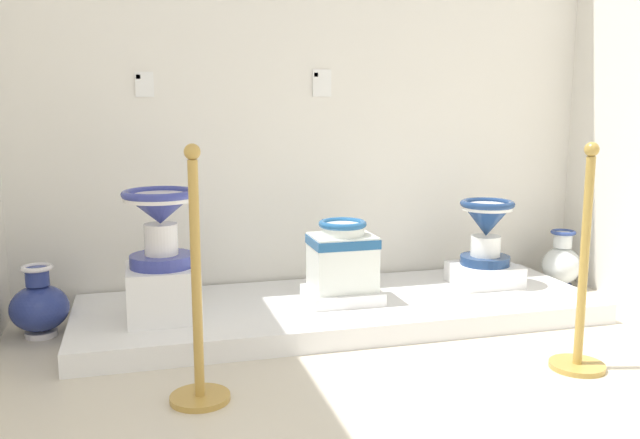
{
  "coord_description": "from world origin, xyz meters",
  "views": [
    {
      "loc": [
        0.71,
        -0.77,
        1.17
      ],
      "look_at": [
        1.65,
        2.66,
        0.57
      ],
      "focal_mm": 37.57,
      "sensor_mm": 36.0,
      "label": 1
    }
  ],
  "objects_px": {
    "antique_toilet_rightmost": "(486,225)",
    "info_placard_first": "(144,84)",
    "plinth_block_tall_cobalt": "(163,292)",
    "decorative_vase_spare": "(561,263)",
    "stanchion_post_near_right": "(581,301)",
    "antique_toilet_tall_cobalt": "(160,217)",
    "decorative_vase_corner": "(39,306)",
    "info_placard_second": "(322,83)",
    "stanchion_post_near_left": "(198,324)",
    "antique_toilet_squat_floral": "(342,254)",
    "plinth_block_squat_floral": "(342,295)",
    "plinth_block_rightmost": "(484,274)"
  },
  "relations": [
    {
      "from": "info_placard_second",
      "to": "stanchion_post_near_left",
      "type": "relative_size",
      "value": 0.15
    },
    {
      "from": "plinth_block_rightmost",
      "to": "decorative_vase_corner",
      "type": "xyz_separation_m",
      "value": [
        -2.5,
        0.06,
        -0.01
      ]
    },
    {
      "from": "decorative_vase_spare",
      "to": "stanchion_post_near_right",
      "type": "relative_size",
      "value": 0.37
    },
    {
      "from": "antique_toilet_squat_floral",
      "to": "decorative_vase_spare",
      "type": "distance_m",
      "value": 1.6
    },
    {
      "from": "decorative_vase_spare",
      "to": "info_placard_second",
      "type": "bearing_deg",
      "value": 169.82
    },
    {
      "from": "plinth_block_tall_cobalt",
      "to": "plinth_block_squat_floral",
      "type": "height_order",
      "value": "plinth_block_tall_cobalt"
    },
    {
      "from": "antique_toilet_rightmost",
      "to": "stanchion_post_near_left",
      "type": "xyz_separation_m",
      "value": [
        -1.78,
        -0.93,
        -0.15
      ]
    },
    {
      "from": "plinth_block_tall_cobalt",
      "to": "antique_toilet_squat_floral",
      "type": "xyz_separation_m",
      "value": [
        0.96,
        0.04,
        0.13
      ]
    },
    {
      "from": "plinth_block_squat_floral",
      "to": "info_placard_first",
      "type": "relative_size",
      "value": 2.89
    },
    {
      "from": "plinth_block_squat_floral",
      "to": "info_placard_second",
      "type": "xyz_separation_m",
      "value": [
        0.03,
        0.53,
        1.16
      ]
    },
    {
      "from": "antique_toilet_rightmost",
      "to": "info_placard_first",
      "type": "height_order",
      "value": "info_placard_first"
    },
    {
      "from": "info_placard_second",
      "to": "antique_toilet_tall_cobalt",
      "type": "bearing_deg",
      "value": -150.12
    },
    {
      "from": "antique_toilet_squat_floral",
      "to": "info_placard_first",
      "type": "xyz_separation_m",
      "value": [
        -1.0,
        0.53,
        0.92
      ]
    },
    {
      "from": "plinth_block_rightmost",
      "to": "antique_toilet_rightmost",
      "type": "relative_size",
      "value": 0.97
    },
    {
      "from": "stanchion_post_near_left",
      "to": "stanchion_post_near_right",
      "type": "height_order",
      "value": "stanchion_post_near_left"
    },
    {
      "from": "info_placard_second",
      "to": "plinth_block_rightmost",
      "type": "bearing_deg",
      "value": -25.58
    },
    {
      "from": "plinth_block_tall_cobalt",
      "to": "info_placard_first",
      "type": "distance_m",
      "value": 1.19
    },
    {
      "from": "decorative_vase_corner",
      "to": "decorative_vase_spare",
      "type": "xyz_separation_m",
      "value": [
        3.14,
        0.09,
        0.01
      ]
    },
    {
      "from": "info_placard_first",
      "to": "decorative_vase_spare",
      "type": "xyz_separation_m",
      "value": [
        2.56,
        -0.28,
        -1.12
      ]
    },
    {
      "from": "stanchion_post_near_left",
      "to": "antique_toilet_rightmost",
      "type": "bearing_deg",
      "value": 27.51
    },
    {
      "from": "antique_toilet_rightmost",
      "to": "info_placard_second",
      "type": "height_order",
      "value": "info_placard_second"
    },
    {
      "from": "plinth_block_squat_floral",
      "to": "stanchion_post_near_left",
      "type": "xyz_separation_m",
      "value": [
        -0.85,
        -0.82,
        0.18
      ]
    },
    {
      "from": "info_placard_first",
      "to": "decorative_vase_corner",
      "type": "xyz_separation_m",
      "value": [
        -0.57,
        -0.37,
        -1.13
      ]
    },
    {
      "from": "plinth_block_squat_floral",
      "to": "antique_toilet_squat_floral",
      "type": "relative_size",
      "value": 1.05
    },
    {
      "from": "info_placard_second",
      "to": "decorative_vase_spare",
      "type": "height_order",
      "value": "info_placard_second"
    },
    {
      "from": "decorative_vase_spare",
      "to": "stanchion_post_near_right",
      "type": "distance_m",
      "value": 1.41
    },
    {
      "from": "info_placard_first",
      "to": "decorative_vase_spare",
      "type": "bearing_deg",
      "value": -6.14
    },
    {
      "from": "info_placard_first",
      "to": "antique_toilet_squat_floral",
      "type": "bearing_deg",
      "value": -28.13
    },
    {
      "from": "antique_toilet_tall_cobalt",
      "to": "plinth_block_squat_floral",
      "type": "relative_size",
      "value": 0.97
    },
    {
      "from": "antique_toilet_rightmost",
      "to": "stanchion_post_near_right",
      "type": "xyz_separation_m",
      "value": [
        -0.1,
        -1.04,
        -0.16
      ]
    },
    {
      "from": "plinth_block_squat_floral",
      "to": "decorative_vase_spare",
      "type": "bearing_deg",
      "value": 9.33
    },
    {
      "from": "antique_toilet_rightmost",
      "to": "info_placard_second",
      "type": "distance_m",
      "value": 1.3
    },
    {
      "from": "antique_toilet_rightmost",
      "to": "decorative_vase_corner",
      "type": "relative_size",
      "value": 1.03
    },
    {
      "from": "antique_toilet_tall_cobalt",
      "to": "decorative_vase_corner",
      "type": "height_order",
      "value": "antique_toilet_tall_cobalt"
    },
    {
      "from": "antique_toilet_tall_cobalt",
      "to": "decorative_vase_spare",
      "type": "xyz_separation_m",
      "value": [
        2.52,
        0.29,
        -0.46
      ]
    },
    {
      "from": "plinth_block_tall_cobalt",
      "to": "decorative_vase_spare",
      "type": "distance_m",
      "value": 2.54
    },
    {
      "from": "plinth_block_tall_cobalt",
      "to": "stanchion_post_near_right",
      "type": "relative_size",
      "value": 0.37
    },
    {
      "from": "info_placard_second",
      "to": "decorative_vase_corner",
      "type": "height_order",
      "value": "info_placard_second"
    },
    {
      "from": "antique_toilet_tall_cobalt",
      "to": "decorative_vase_spare",
      "type": "bearing_deg",
      "value": 6.61
    },
    {
      "from": "info_placard_first",
      "to": "stanchion_post_near_right",
      "type": "relative_size",
      "value": 0.14
    },
    {
      "from": "antique_toilet_tall_cobalt",
      "to": "plinth_block_tall_cobalt",
      "type": "bearing_deg",
      "value": 0.0
    },
    {
      "from": "plinth_block_tall_cobalt",
      "to": "plinth_block_rightmost",
      "type": "distance_m",
      "value": 1.89
    },
    {
      "from": "plinth_block_rightmost",
      "to": "info_placard_first",
      "type": "xyz_separation_m",
      "value": [
        -1.92,
        0.43,
        1.12
      ]
    },
    {
      "from": "info_placard_second",
      "to": "stanchion_post_near_left",
      "type": "distance_m",
      "value": 1.89
    },
    {
      "from": "plinth_block_rightmost",
      "to": "info_placard_first",
      "type": "relative_size",
      "value": 2.71
    },
    {
      "from": "antique_toilet_rightmost",
      "to": "stanchion_post_near_left",
      "type": "bearing_deg",
      "value": -152.49
    },
    {
      "from": "plinth_block_rightmost",
      "to": "info_placard_second",
      "type": "distance_m",
      "value": 1.51
    },
    {
      "from": "info_placard_first",
      "to": "info_placard_second",
      "type": "xyz_separation_m",
      "value": [
        1.03,
        0.0,
        0.02
      ]
    },
    {
      "from": "antique_toilet_tall_cobalt",
      "to": "info_placard_first",
      "type": "height_order",
      "value": "info_placard_first"
    },
    {
      "from": "info_placard_second",
      "to": "decorative_vase_corner",
      "type": "bearing_deg",
      "value": -167.1
    }
  ]
}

